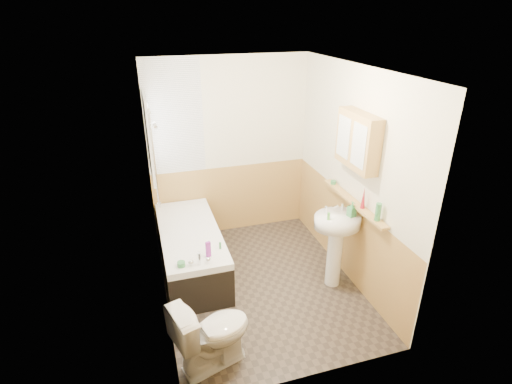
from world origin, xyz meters
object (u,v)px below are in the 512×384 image
bathtub (191,249)px  medicine_cabinet (358,141)px  toilet (212,333)px  pine_shelf (353,202)px  sink (336,236)px

bathtub → medicine_cabinet: size_ratio=2.57×
bathtub → toilet: (-0.03, -1.53, 0.06)m
pine_shelf → medicine_cabinet: (-0.03, 0.00, 0.72)m
pine_shelf → sink: bearing=-166.8°
toilet → sink: sink is taller
pine_shelf → medicine_cabinet: bearing=174.1°
bathtub → pine_shelf: size_ratio=1.31×
bathtub → pine_shelf: (1.77, -0.72, 0.74)m
pine_shelf → toilet: bearing=-155.8°
toilet → medicine_cabinet: (1.77, 0.81, 1.40)m
bathtub → medicine_cabinet: medicine_cabinet is taller
bathtub → sink: bearing=-26.0°
bathtub → toilet: size_ratio=2.30×
bathtub → sink: sink is taller
sink → pine_shelf: size_ratio=0.81×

